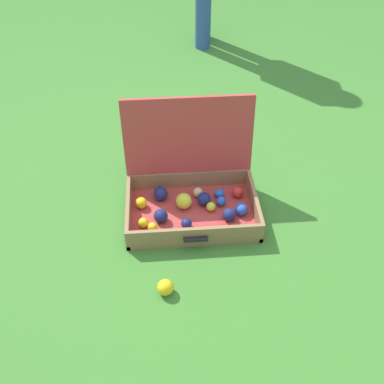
% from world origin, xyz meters
% --- Properties ---
extents(ground_plane, '(16.00, 16.00, 0.00)m').
position_xyz_m(ground_plane, '(0.00, 0.00, 0.00)').
color(ground_plane, '#3D7A2D').
extents(open_suitcase, '(0.63, 0.49, 0.52)m').
position_xyz_m(open_suitcase, '(0.02, 0.00, 0.11)').
color(open_suitcase, '#B23838').
rests_on(open_suitcase, ground).
extents(stray_ball_on_grass, '(0.07, 0.07, 0.07)m').
position_xyz_m(stray_ball_on_grass, '(-0.13, -0.50, 0.03)').
color(stray_ball_on_grass, yellow).
rests_on(stray_ball_on_grass, ground).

